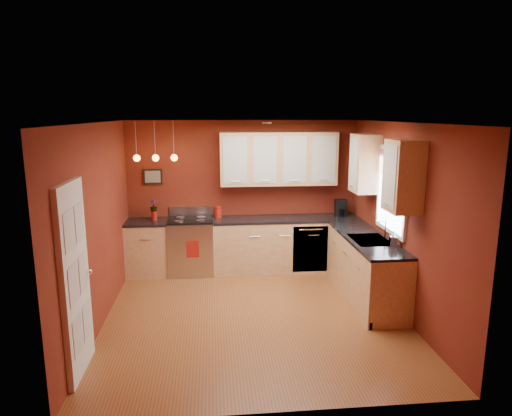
{
  "coord_description": "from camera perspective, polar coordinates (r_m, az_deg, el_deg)",
  "views": [
    {
      "loc": [
        -0.54,
        -5.81,
        2.72
      ],
      "look_at": [
        0.12,
        1.0,
        1.29
      ],
      "focal_mm": 32.0,
      "sensor_mm": 36.0,
      "label": 1
    }
  ],
  "objects": [
    {
      "name": "red_vase",
      "position": [
        7.9,
        -12.62,
        -0.93
      ],
      "size": [
        0.1,
        0.1,
        0.15
      ],
      "primitive_type": "cylinder",
      "color": "maroon",
      "rests_on": "counter_back_left"
    },
    {
      "name": "ceiling",
      "position": [
        5.84,
        -0.25,
        10.63
      ],
      "size": [
        4.0,
        4.2,
        0.02
      ],
      "primitive_type": "cube",
      "color": "silver",
      "rests_on": "wall_back"
    },
    {
      "name": "base_cabinets_right",
      "position": [
        7.03,
        13.48,
        -7.38
      ],
      "size": [
        0.6,
        2.1,
        0.9
      ],
      "primitive_type": "cube",
      "color": "#E7B57C",
      "rests_on": "floor"
    },
    {
      "name": "wall_right",
      "position": [
        6.5,
        17.62,
        -1.38
      ],
      "size": [
        0.02,
        4.2,
        2.6
      ],
      "primitive_type": "cube",
      "color": "maroon",
      "rests_on": "floor"
    },
    {
      "name": "upper_cabinets_right",
      "position": [
        6.62,
        15.47,
        4.7
      ],
      "size": [
        0.35,
        1.95,
        0.9
      ],
      "primitive_type": "cube",
      "color": "#E7B57C",
      "rests_on": "wall_right"
    },
    {
      "name": "gas_range",
      "position": [
        7.94,
        -8.1,
        -4.69
      ],
      "size": [
        0.76,
        0.64,
        1.11
      ],
      "color": "#B4B4B9",
      "rests_on": "floor"
    },
    {
      "name": "sink",
      "position": [
        6.75,
        14.09,
        -4.06
      ],
      "size": [
        0.5,
        0.7,
        0.33
      ],
      "color": "#98989E",
      "rests_on": "counter_right"
    },
    {
      "name": "soap_pump",
      "position": [
        6.46,
        16.79,
        -3.7
      ],
      "size": [
        0.11,
        0.11,
        0.22
      ],
      "primitive_type": "imported",
      "rotation": [
        0.0,
        0.0,
        -0.16
      ],
      "color": "white",
      "rests_on": "counter_right"
    },
    {
      "name": "wall_left",
      "position": [
        6.15,
        -19.13,
        -2.2
      ],
      "size": [
        0.02,
        4.2,
        2.6
      ],
      "primitive_type": "cube",
      "color": "maroon",
      "rests_on": "floor"
    },
    {
      "name": "wall_front",
      "position": [
        4.01,
        2.6,
        -8.95
      ],
      "size": [
        4.0,
        0.02,
        2.6
      ],
      "primitive_type": "cube",
      "color": "maroon",
      "rests_on": "floor"
    },
    {
      "name": "window",
      "position": [
        6.69,
        16.62,
        2.44
      ],
      "size": [
        0.06,
        1.02,
        1.22
      ],
      "color": "white",
      "rests_on": "wall_right"
    },
    {
      "name": "red_canister",
      "position": [
        7.9,
        -4.78,
        -0.52
      ],
      "size": [
        0.13,
        0.13,
        0.2
      ],
      "color": "maroon",
      "rests_on": "counter_back_right"
    },
    {
      "name": "wall_picture",
      "position": [
        8.02,
        -12.77,
        3.85
      ],
      "size": [
        0.32,
        0.03,
        0.26
      ],
      "primitive_type": "cube",
      "color": "black",
      "rests_on": "wall_back"
    },
    {
      "name": "floor",
      "position": [
        6.44,
        -0.23,
        -13.19
      ],
      "size": [
        4.2,
        4.2,
        0.0
      ],
      "primitive_type": "plane",
      "color": "brown",
      "rests_on": "ground"
    },
    {
      "name": "pendant_lights",
      "position": [
        7.65,
        -12.45,
        6.19
      ],
      "size": [
        0.71,
        0.11,
        0.66
      ],
      "color": "#98989E",
      "rests_on": "ceiling"
    },
    {
      "name": "counter_right",
      "position": [
        6.89,
        13.66,
        -3.68
      ],
      "size": [
        0.62,
        2.1,
        0.04
      ],
      "primitive_type": "cube",
      "color": "black",
      "rests_on": "base_cabinets_right"
    },
    {
      "name": "dishwasher_front",
      "position": [
        7.84,
        6.79,
        -5.12
      ],
      "size": [
        0.6,
        0.02,
        0.8
      ],
      "primitive_type": "cube",
      "color": "#B4B4B9",
      "rests_on": "base_cabinets_back_right"
    },
    {
      "name": "counter_back_left",
      "position": [
        7.9,
        -13.5,
        -1.7
      ],
      "size": [
        0.7,
        0.62,
        0.04
      ],
      "primitive_type": "cube",
      "color": "black",
      "rests_on": "base_cabinets_back_left"
    },
    {
      "name": "door_left_wall",
      "position": [
        5.11,
        -21.66,
        -8.41
      ],
      "size": [
        0.12,
        0.82,
        2.05
      ],
      "color": "white",
      "rests_on": "floor"
    },
    {
      "name": "wall_back",
      "position": [
        8.05,
        -1.63,
        1.65
      ],
      "size": [
        4.0,
        0.02,
        2.6
      ],
      "primitive_type": "cube",
      "color": "maroon",
      "rests_on": "floor"
    },
    {
      "name": "upper_cabinets_back",
      "position": [
        7.86,
        2.83,
        6.17
      ],
      "size": [
        2.0,
        0.35,
        0.9
      ],
      "primitive_type": "cube",
      "color": "#E7B57C",
      "rests_on": "wall_back"
    },
    {
      "name": "base_cabinets_back_left",
      "position": [
        8.02,
        -13.34,
        -4.97
      ],
      "size": [
        0.7,
        0.6,
        0.9
      ],
      "primitive_type": "cube",
      "color": "#E7B57C",
      "rests_on": "floor"
    },
    {
      "name": "dish_towel",
      "position": [
        7.61,
        -7.92,
        -5.11
      ],
      "size": [
        0.21,
        0.01,
        0.28
      ],
      "primitive_type": "cube",
      "color": "maroon",
      "rests_on": "gas_range"
    },
    {
      "name": "coffee_maker",
      "position": [
        8.17,
        10.55,
        -0.02
      ],
      "size": [
        0.21,
        0.21,
        0.29
      ],
      "rotation": [
        0.0,
        0.0,
        -0.06
      ],
      "color": "black",
      "rests_on": "counter_back_right"
    },
    {
      "name": "counter_back_right",
      "position": [
        7.92,
        3.81,
        -1.35
      ],
      "size": [
        2.54,
        0.62,
        0.04
      ],
      "primitive_type": "cube",
      "color": "black",
      "rests_on": "base_cabinets_back_right"
    },
    {
      "name": "flowers",
      "position": [
        7.87,
        -12.67,
        0.24
      ],
      "size": [
        0.12,
        0.12,
        0.21
      ],
      "primitive_type": "imported",
      "rotation": [
        0.0,
        0.0,
        0.02
      ],
      "color": "maroon",
      "rests_on": "red_vase"
    },
    {
      "name": "base_cabinets_back_right",
      "position": [
        8.04,
        3.77,
        -4.62
      ],
      "size": [
        2.54,
        0.6,
        0.9
      ],
      "primitive_type": "cube",
      "color": "#E7B57C",
      "rests_on": "floor"
    }
  ]
}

